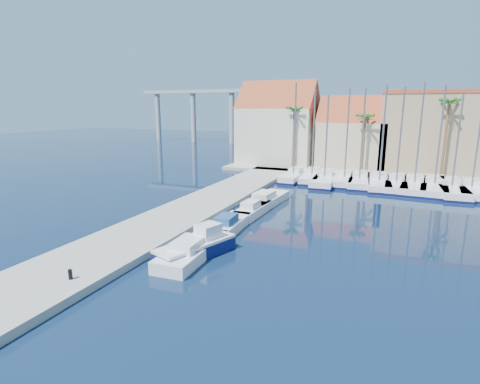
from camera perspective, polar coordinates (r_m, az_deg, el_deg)
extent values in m
plane|color=black|center=(18.29, -9.18, -19.48)|extent=(260.00, 260.00, 0.00)
cube|color=gray|center=(33.11, -10.12, -4.03)|extent=(6.00, 77.00, 0.50)
cube|color=gray|center=(61.73, 24.03, 2.86)|extent=(54.00, 16.00, 0.50)
cylinder|color=black|center=(22.94, -24.45, -11.36)|extent=(0.22, 0.22, 0.56)
cube|color=#0D144E|center=(25.25, -6.75, -8.88)|extent=(3.68, 6.05, 0.86)
cube|color=white|center=(25.06, -6.79, -7.77)|extent=(3.68, 6.05, 0.19)
cube|color=white|center=(25.61, -4.88, -6.02)|extent=(1.67, 1.85, 1.05)
cube|color=white|center=(25.43, -7.14, -8.81)|extent=(2.63, 7.23, 0.80)
cube|color=white|center=(24.59, -7.95, -7.85)|extent=(1.72, 2.57, 0.60)
cube|color=white|center=(30.34, -1.69, -5.10)|extent=(2.18, 6.08, 0.80)
cube|color=navy|center=(29.60, -2.13, -4.15)|extent=(1.44, 2.16, 0.60)
cube|color=white|center=(34.69, 1.99, -2.80)|extent=(1.95, 5.60, 0.80)
cube|color=white|center=(34.02, 1.64, -1.89)|extent=(1.30, 1.98, 0.60)
cube|color=white|center=(38.56, 4.11, -1.23)|extent=(2.85, 7.44, 0.80)
cube|color=white|center=(37.74, 3.70, -0.43)|extent=(1.81, 2.66, 0.60)
cube|color=white|center=(51.54, 8.24, 2.36)|extent=(2.23, 8.29, 1.00)
cube|color=#0E1246|center=(51.60, 8.23, 2.01)|extent=(2.29, 8.35, 0.28)
cube|color=white|center=(52.19, 8.51, 3.37)|extent=(1.53, 2.49, 0.60)
cylinder|color=slate|center=(50.39, 8.35, 9.46)|extent=(0.20, 0.20, 11.82)
cube|color=white|center=(51.66, 10.94, 2.28)|extent=(2.92, 9.06, 1.00)
cube|color=#0E1246|center=(51.72, 10.93, 1.93)|extent=(2.99, 9.12, 0.28)
cube|color=white|center=(52.39, 11.12, 3.31)|extent=(1.80, 2.78, 0.60)
cylinder|color=slate|center=(50.49, 11.16, 8.87)|extent=(0.20, 0.20, 10.94)
cube|color=white|center=(50.07, 12.81, 1.86)|extent=(3.11, 10.12, 1.00)
cube|color=#0E1246|center=(50.13, 12.79, 1.50)|extent=(3.17, 10.19, 0.28)
cube|color=white|center=(50.90, 13.00, 2.94)|extent=(1.97, 3.09, 0.60)
cylinder|color=slate|center=(48.85, 13.06, 8.22)|extent=(0.20, 0.20, 10.20)
cube|color=white|center=(50.48, 15.64, 1.79)|extent=(2.58, 8.68, 1.00)
cube|color=#0E1246|center=(50.54, 15.62, 1.44)|extent=(2.65, 8.75, 0.28)
cube|color=white|center=(51.19, 15.78, 2.84)|extent=(1.67, 2.64, 0.60)
cylinder|color=slate|center=(49.31, 16.01, 8.57)|extent=(0.20, 0.20, 11.01)
cube|color=white|center=(50.33, 17.72, 1.63)|extent=(3.10, 9.67, 1.00)
cube|color=#0E1246|center=(50.39, 17.69, 1.27)|extent=(3.16, 9.73, 0.28)
cube|color=white|center=(51.13, 17.81, 2.70)|extent=(1.92, 2.97, 0.60)
cylinder|color=slate|center=(49.11, 18.18, 8.40)|extent=(0.20, 0.20, 10.98)
cube|color=white|center=(49.81, 20.40, 1.32)|extent=(3.42, 10.20, 1.00)
cube|color=#0E1246|center=(49.87, 20.37, 0.96)|extent=(3.48, 10.26, 0.28)
cube|color=white|center=(50.66, 20.43, 2.42)|extent=(2.06, 3.14, 0.60)
cylinder|color=slate|center=(48.55, 20.98, 8.34)|extent=(0.20, 0.20, 11.31)
cube|color=white|center=(49.52, 22.66, 1.07)|extent=(2.61, 9.62, 1.00)
cube|color=#0E1246|center=(49.58, 22.63, 0.70)|extent=(2.67, 9.68, 0.28)
cube|color=white|center=(50.32, 22.74, 2.16)|extent=(1.78, 2.90, 0.60)
cylinder|color=slate|center=(48.28, 23.28, 7.95)|extent=(0.20, 0.20, 11.00)
cube|color=white|center=(49.80, 25.04, 0.91)|extent=(3.51, 10.64, 1.00)
cube|color=#0E1246|center=(49.86, 25.00, 0.55)|extent=(3.58, 10.71, 0.28)
cube|color=white|center=(50.69, 25.18, 2.01)|extent=(2.14, 3.28, 0.60)
cylinder|color=slate|center=(48.51, 25.70, 8.02)|extent=(0.20, 0.20, 11.48)
cube|color=white|center=(50.06, 27.48, 0.72)|extent=(3.69, 11.18, 1.00)
cube|color=#0E1246|center=(50.12, 27.44, 0.36)|extent=(3.75, 11.25, 0.28)
cube|color=white|center=(51.01, 27.58, 1.83)|extent=(2.25, 3.44, 0.60)
cylinder|color=slate|center=(48.76, 28.21, 7.60)|extent=(0.20, 0.20, 11.15)
cube|color=white|center=(49.58, 29.42, 0.41)|extent=(3.25, 10.74, 1.00)
cube|color=#0E1246|center=(49.64, 29.38, 0.05)|extent=(3.32, 10.80, 0.28)
cube|color=white|center=(50.47, 29.34, 1.54)|extent=(2.08, 3.27, 0.60)
cylinder|color=slate|center=(48.33, 30.24, 6.73)|extent=(0.20, 0.20, 10.12)
cube|color=white|center=(50.17, 31.72, 0.27)|extent=(3.27, 10.26, 1.00)
cube|color=#0E1246|center=(50.23, 31.67, -0.09)|extent=(3.33, 10.32, 0.28)
cube|color=white|center=(51.02, 31.73, 1.37)|extent=(2.03, 3.14, 0.60)
cylinder|color=slate|center=(48.88, 32.67, 7.71)|extent=(0.20, 0.20, 12.16)
cube|color=beige|center=(62.94, 5.80, 8.43)|extent=(12.00, 9.00, 9.00)
cube|color=#974420|center=(62.76, 5.89, 12.53)|extent=(12.30, 9.00, 9.00)
cube|color=#CBB98F|center=(60.60, 16.76, 6.84)|extent=(10.00, 8.00, 7.00)
cube|color=#974420|center=(60.37, 16.97, 10.14)|extent=(10.30, 8.00, 8.00)
cube|color=tan|center=(61.27, 27.34, 7.90)|extent=(14.00, 10.00, 11.00)
cube|color=#974420|center=(61.19, 27.91, 13.26)|extent=(14.20, 10.20, 0.50)
cylinder|color=brown|center=(57.05, 8.17, 7.92)|extent=(0.36, 0.36, 9.00)
sphere|color=#1E611B|center=(56.86, 8.32, 12.29)|extent=(2.60, 2.60, 2.60)
cylinder|color=brown|center=(55.41, 18.27, 6.75)|extent=(0.36, 0.36, 8.00)
sphere|color=#1E611B|center=(55.18, 18.55, 10.72)|extent=(2.60, 2.60, 2.60)
cylinder|color=brown|center=(55.42, 28.75, 6.87)|extent=(0.36, 0.36, 10.00)
sphere|color=#1E611B|center=(55.27, 29.29, 11.86)|extent=(2.60, 2.60, 2.60)
cube|color=#9E9E99|center=(105.83, -3.32, 15.09)|extent=(48.00, 2.20, 0.90)
cylinder|color=#9E9E99|center=(115.96, -12.36, 11.16)|extent=(1.40, 1.40, 14.00)
cylinder|color=#9E9E99|center=(109.52, -7.11, 11.27)|extent=(1.40, 1.40, 14.00)
cylinder|color=#9E9E99|center=(104.08, -1.25, 11.29)|extent=(1.40, 1.40, 14.00)
cylinder|color=#9E9E99|center=(99.79, 5.17, 11.18)|extent=(1.40, 1.40, 14.00)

